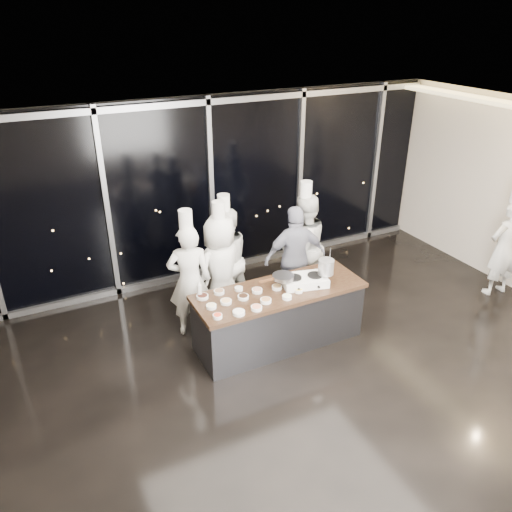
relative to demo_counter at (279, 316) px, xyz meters
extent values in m
plane|color=black|center=(0.00, -0.90, -0.45)|extent=(9.00, 9.00, 0.00)
cube|color=beige|center=(0.00, 2.60, 1.15)|extent=(9.00, 0.02, 3.20)
cube|color=silver|center=(0.00, -0.90, 2.75)|extent=(9.00, 7.00, 0.02)
cube|color=black|center=(0.00, 2.54, 1.15)|extent=(8.90, 0.04, 3.18)
cube|color=#96989E|center=(0.00, 2.49, 2.65)|extent=(8.90, 0.08, 0.10)
cube|color=#96989E|center=(0.00, 2.49, -0.40)|extent=(8.90, 0.08, 0.10)
cube|color=#96989E|center=(-1.80, 2.49, 1.15)|extent=(0.08, 0.08, 3.20)
cube|color=#96989E|center=(0.00, 2.49, 1.15)|extent=(0.08, 0.08, 3.20)
cube|color=#96989E|center=(1.80, 2.49, 1.15)|extent=(0.08, 0.08, 3.20)
cube|color=#96989E|center=(3.60, 2.49, 1.15)|extent=(0.08, 0.08, 3.20)
cube|color=#3D3D42|center=(0.00, 0.00, -0.03)|extent=(2.40, 0.80, 0.84)
cube|color=#402D1B|center=(0.00, 0.00, 0.42)|extent=(2.46, 0.86, 0.06)
cube|color=white|center=(0.39, -0.03, 0.51)|extent=(0.70, 0.53, 0.12)
cylinder|color=black|center=(0.24, 0.01, 0.58)|extent=(0.26, 0.26, 0.02)
cylinder|color=black|center=(0.54, -0.07, 0.58)|extent=(0.26, 0.26, 0.02)
cylinder|color=black|center=(0.20, -0.19, 0.50)|extent=(0.04, 0.03, 0.04)
cylinder|color=black|center=(0.48, -0.26, 0.50)|extent=(0.04, 0.03, 0.04)
cylinder|color=slate|center=(0.08, 0.04, 0.61)|extent=(0.37, 0.37, 0.05)
cube|color=#4C2B14|center=(-0.18, 0.10, 0.62)|extent=(0.23, 0.08, 0.02)
cylinder|color=silver|center=(0.69, -0.11, 0.70)|extent=(0.27, 0.27, 0.22)
cylinder|color=white|center=(-1.06, -0.27, 0.47)|extent=(0.12, 0.12, 0.04)
cylinder|color=red|center=(-1.06, -0.27, 0.49)|extent=(0.10, 0.10, 0.01)
cylinder|color=white|center=(-1.04, -0.02, 0.47)|extent=(0.14, 0.14, 0.04)
cylinder|color=beige|center=(-1.04, -0.02, 0.49)|extent=(0.11, 0.11, 0.01)
cylinder|color=white|center=(-1.06, 0.26, 0.47)|extent=(0.16, 0.16, 0.04)
cylinder|color=black|center=(-1.06, 0.26, 0.49)|extent=(0.13, 0.13, 0.01)
cylinder|color=white|center=(-0.78, -0.32, 0.47)|extent=(0.16, 0.16, 0.04)
cylinder|color=white|center=(-0.78, -0.32, 0.49)|extent=(0.13, 0.13, 0.01)
cylinder|color=white|center=(-0.82, 0.00, 0.47)|extent=(0.15, 0.15, 0.04)
cylinder|color=#E0AE70|center=(-0.82, 0.00, 0.49)|extent=(0.12, 0.12, 0.01)
cylinder|color=white|center=(-0.80, 0.28, 0.47)|extent=(0.15, 0.15, 0.04)
cylinder|color=brown|center=(-0.80, 0.28, 0.49)|extent=(0.12, 0.12, 0.01)
cylinder|color=white|center=(-0.52, -0.32, 0.47)|extent=(0.15, 0.15, 0.04)
cylinder|color=#EF8562|center=(-0.52, -0.32, 0.49)|extent=(0.12, 0.12, 0.01)
cylinder|color=white|center=(-0.56, 0.01, 0.47)|extent=(0.15, 0.15, 0.04)
cylinder|color=black|center=(-0.56, 0.01, 0.49)|extent=(0.12, 0.12, 0.01)
cylinder|color=white|center=(-0.52, 0.24, 0.47)|extent=(0.11, 0.11, 0.04)
cylinder|color=beige|center=(-0.52, 0.24, 0.49)|extent=(0.09, 0.09, 0.01)
cylinder|color=white|center=(-0.33, -0.21, 0.47)|extent=(0.15, 0.15, 0.04)
cylinder|color=#A26F41|center=(-0.33, -0.21, 0.49)|extent=(0.12, 0.12, 0.01)
cylinder|color=white|center=(-0.31, 0.08, 0.47)|extent=(0.15, 0.15, 0.04)
cylinder|color=tan|center=(-0.31, 0.08, 0.49)|extent=(0.12, 0.12, 0.01)
cylinder|color=white|center=(-0.03, -0.26, 0.47)|extent=(0.13, 0.13, 0.04)
cylinder|color=#FCFFCA|center=(-0.03, -0.26, 0.49)|extent=(0.11, 0.11, 0.01)
cylinder|color=white|center=(-0.02, 0.03, 0.47)|extent=(0.14, 0.14, 0.04)
cylinder|color=#997545|center=(-0.02, 0.03, 0.49)|extent=(0.12, 0.12, 0.01)
cylinder|color=white|center=(0.20, -0.18, 0.47)|extent=(0.12, 0.12, 0.04)
cylinder|color=gold|center=(0.20, -0.18, 0.49)|extent=(0.10, 0.10, 0.01)
cylinder|color=silver|center=(-1.08, 0.32, 0.54)|extent=(0.07, 0.07, 0.19)
cone|color=silver|center=(-1.08, 0.32, 0.66)|extent=(0.06, 0.06, 0.06)
imported|color=white|center=(-1.04, 0.83, 0.43)|extent=(0.74, 0.59, 1.76)
cylinder|color=white|center=(-1.04, 0.83, 1.40)|extent=(0.24, 0.24, 0.26)
imported|color=white|center=(-0.49, 0.97, 0.42)|extent=(0.99, 0.81, 1.75)
cylinder|color=white|center=(-0.49, 0.97, 1.39)|extent=(0.24, 0.24, 0.26)
imported|color=white|center=(-0.29, 1.25, 0.41)|extent=(0.92, 0.76, 1.73)
cylinder|color=white|center=(-0.29, 1.25, 1.37)|extent=(0.21, 0.21, 0.26)
imported|color=#161B3D|center=(0.74, 0.81, 0.42)|extent=(1.08, 0.60, 1.74)
imported|color=white|center=(1.05, 1.08, 0.44)|extent=(1.01, 0.87, 1.79)
cylinder|color=white|center=(1.05, 1.08, 1.44)|extent=(0.23, 0.23, 0.26)
imported|color=white|center=(4.08, -0.40, 0.39)|extent=(0.64, 0.44, 1.69)
camera|label=1|loc=(-3.01, -5.29, 3.99)|focal=35.00mm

